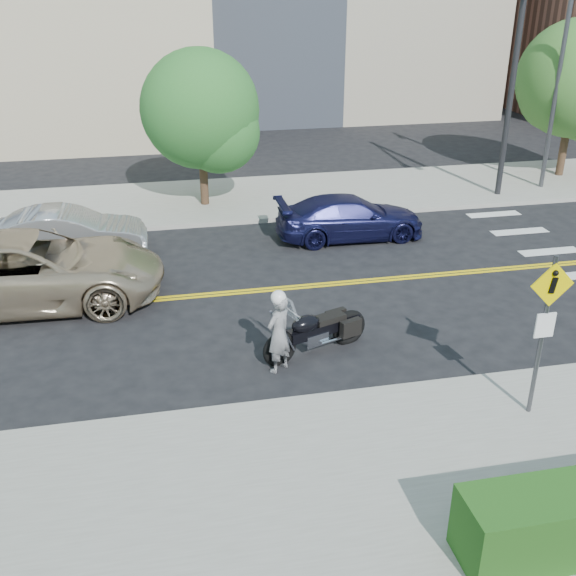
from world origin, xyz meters
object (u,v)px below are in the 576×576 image
(pedestrian_sign, at_px, (545,322))
(motorcycle, at_px, (317,321))
(motorcyclist, at_px, (279,331))
(parked_car_silver, at_px, (67,234))
(suv, at_px, (30,270))
(parked_car_blue, at_px, (350,217))

(pedestrian_sign, height_order, motorcycle, pedestrian_sign)
(motorcyclist, height_order, parked_car_silver, motorcyclist)
(motorcyclist, distance_m, suv, 6.70)
(motorcyclist, distance_m, motorcycle, 1.06)
(motorcyclist, relative_size, suv, 0.28)
(motorcycle, distance_m, parked_car_blue, 6.96)
(parked_car_blue, bearing_deg, motorcyclist, 153.37)
(suv, relative_size, parked_car_blue, 1.41)
(pedestrian_sign, distance_m, suv, 11.52)
(suv, bearing_deg, motorcyclist, -127.25)
(motorcyclist, bearing_deg, pedestrian_sign, 109.86)
(pedestrian_sign, xyz_separation_m, motorcycle, (-3.17, 3.05, -1.22))
(suv, distance_m, parked_car_silver, 2.87)
(motorcyclist, xyz_separation_m, suv, (-5.22, 4.20, -0.01))
(suv, bearing_deg, parked_car_blue, -70.81)
(motorcyclist, bearing_deg, motorcycle, 172.22)
(pedestrian_sign, relative_size, parked_car_blue, 0.68)
(pedestrian_sign, xyz_separation_m, motorcyclist, (-4.07, 2.52, -1.08))
(motorcyclist, bearing_deg, parked_car_silver, -94.98)
(suv, bearing_deg, pedestrian_sign, -124.28)
(parked_car_silver, bearing_deg, motorcyclist, -145.91)
(suv, height_order, parked_car_silver, suv)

